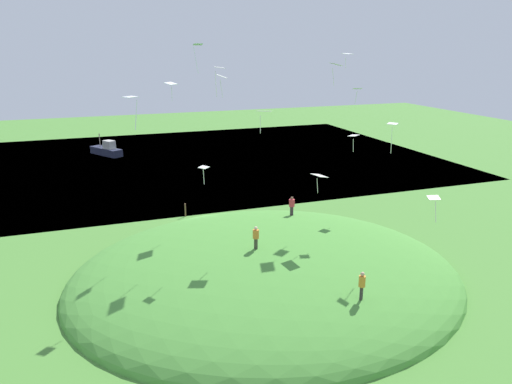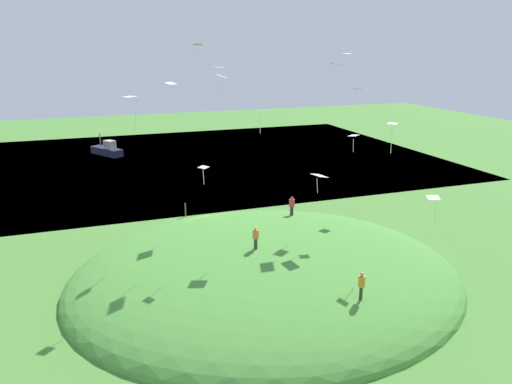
{
  "view_description": "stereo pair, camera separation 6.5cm",
  "coord_description": "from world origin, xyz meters",
  "px_view_note": "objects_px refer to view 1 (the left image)",
  "views": [
    {
      "loc": [
        41.63,
        -9.43,
        15.8
      ],
      "look_at": [
        5.19,
        3.7,
        4.39
      ],
      "focal_mm": 34.97,
      "sensor_mm": 36.0,
      "label": 1
    },
    {
      "loc": [
        41.65,
        -9.37,
        15.8
      ],
      "look_at": [
        5.19,
        3.7,
        4.39
      ],
      "focal_mm": 34.97,
      "sensor_mm": 36.0,
      "label": 2
    }
  ],
  "objects_px": {
    "kite_3": "(264,112)",
    "person_near_shore": "(292,204)",
    "kite_9": "(354,136)",
    "mooring_post": "(185,210)",
    "kite_2": "(131,100)",
    "kite_8": "(198,47)",
    "person_watching_kites": "(256,235)",
    "kite_0": "(434,200)",
    "kite_4": "(336,65)",
    "boat_on_lake": "(107,150)",
    "kite_6": "(204,169)",
    "kite_7": "(222,77)",
    "person_on_hilltop": "(362,282)",
    "kite_11": "(357,90)",
    "kite_5": "(392,127)",
    "kite_1": "(319,176)",
    "kite_13": "(347,54)",
    "kite_12": "(219,69)",
    "kite_10": "(171,84)"
  },
  "relations": [
    {
      "from": "kite_3",
      "to": "person_near_shore",
      "type": "bearing_deg",
      "value": 137.41
    },
    {
      "from": "kite_9",
      "to": "mooring_post",
      "type": "height_order",
      "value": "kite_9"
    },
    {
      "from": "kite_2",
      "to": "kite_8",
      "type": "distance_m",
      "value": 15.45
    },
    {
      "from": "kite_9",
      "to": "person_near_shore",
      "type": "bearing_deg",
      "value": -106.5
    },
    {
      "from": "person_watching_kites",
      "to": "kite_0",
      "type": "relative_size",
      "value": 1.16
    },
    {
      "from": "person_watching_kites",
      "to": "kite_4",
      "type": "distance_m",
      "value": 13.81
    },
    {
      "from": "boat_on_lake",
      "to": "kite_4",
      "type": "xyz_separation_m",
      "value": [
        43.28,
        14.38,
        13.68
      ]
    },
    {
      "from": "kite_6",
      "to": "kite_7",
      "type": "distance_m",
      "value": 10.72
    },
    {
      "from": "person_on_hilltop",
      "to": "mooring_post",
      "type": "bearing_deg",
      "value": 71.61
    },
    {
      "from": "kite_6",
      "to": "person_watching_kites",
      "type": "bearing_deg",
      "value": 83.87
    },
    {
      "from": "kite_11",
      "to": "kite_5",
      "type": "bearing_deg",
      "value": -8.1
    },
    {
      "from": "kite_11",
      "to": "kite_0",
      "type": "bearing_deg",
      "value": -10.65
    },
    {
      "from": "person_on_hilltop",
      "to": "kite_1",
      "type": "bearing_deg",
      "value": 52.53
    },
    {
      "from": "kite_7",
      "to": "kite_11",
      "type": "distance_m",
      "value": 10.5
    },
    {
      "from": "person_on_hilltop",
      "to": "kite_3",
      "type": "relative_size",
      "value": 1.08
    },
    {
      "from": "kite_2",
      "to": "kite_4",
      "type": "height_order",
      "value": "kite_4"
    },
    {
      "from": "boat_on_lake",
      "to": "kite_9",
      "type": "height_order",
      "value": "kite_9"
    },
    {
      "from": "kite_3",
      "to": "kite_13",
      "type": "xyz_separation_m",
      "value": [
        -3.7,
        8.29,
        3.66
      ]
    },
    {
      "from": "kite_0",
      "to": "kite_8",
      "type": "height_order",
      "value": "kite_8"
    },
    {
      "from": "kite_11",
      "to": "kite_7",
      "type": "bearing_deg",
      "value": -122.0
    },
    {
      "from": "kite_9",
      "to": "kite_6",
      "type": "bearing_deg",
      "value": -69.77
    },
    {
      "from": "person_on_hilltop",
      "to": "kite_8",
      "type": "xyz_separation_m",
      "value": [
        -15.6,
        -5.34,
        12.69
      ]
    },
    {
      "from": "boat_on_lake",
      "to": "kite_3",
      "type": "distance_m",
      "value": 47.01
    },
    {
      "from": "person_near_shore",
      "to": "mooring_post",
      "type": "distance_m",
      "value": 11.61
    },
    {
      "from": "person_near_shore",
      "to": "kite_4",
      "type": "height_order",
      "value": "kite_4"
    },
    {
      "from": "person_on_hilltop",
      "to": "kite_5",
      "type": "relative_size",
      "value": 0.87
    },
    {
      "from": "kite_12",
      "to": "kite_1",
      "type": "bearing_deg",
      "value": 49.97
    },
    {
      "from": "person_near_shore",
      "to": "kite_3",
      "type": "distance_m",
      "value": 10.53
    },
    {
      "from": "kite_3",
      "to": "kite_7",
      "type": "distance_m",
      "value": 7.24
    },
    {
      "from": "person_watching_kites",
      "to": "kite_7",
      "type": "relative_size",
      "value": 0.88
    },
    {
      "from": "kite_9",
      "to": "kite_2",
      "type": "bearing_deg",
      "value": -58.98
    },
    {
      "from": "person_watching_kites",
      "to": "person_near_shore",
      "type": "bearing_deg",
      "value": 118.4
    },
    {
      "from": "kite_8",
      "to": "kite_7",
      "type": "bearing_deg",
      "value": 113.62
    },
    {
      "from": "kite_7",
      "to": "kite_6",
      "type": "bearing_deg",
      "value": -23.43
    },
    {
      "from": "kite_6",
      "to": "kite_13",
      "type": "height_order",
      "value": "kite_13"
    },
    {
      "from": "kite_5",
      "to": "kite_13",
      "type": "relative_size",
      "value": 1.64
    },
    {
      "from": "boat_on_lake",
      "to": "kite_13",
      "type": "xyz_separation_m",
      "value": [
        41.34,
        16.4,
        14.4
      ]
    },
    {
      "from": "kite_0",
      "to": "kite_6",
      "type": "xyz_separation_m",
      "value": [
        -9.09,
        -10.34,
        0.49
      ]
    },
    {
      "from": "kite_6",
      "to": "kite_9",
      "type": "xyz_separation_m",
      "value": [
        -5.06,
        13.72,
        0.4
      ]
    },
    {
      "from": "kite_8",
      "to": "kite_9",
      "type": "bearing_deg",
      "value": 77.27
    },
    {
      "from": "person_on_hilltop",
      "to": "kite_10",
      "type": "xyz_separation_m",
      "value": [
        -11.23,
        -8.24,
        10.38
      ]
    },
    {
      "from": "kite_4",
      "to": "kite_7",
      "type": "height_order",
      "value": "kite_4"
    },
    {
      "from": "mooring_post",
      "to": "kite_3",
      "type": "bearing_deg",
      "value": 12.36
    },
    {
      "from": "kite_5",
      "to": "mooring_post",
      "type": "xyz_separation_m",
      "value": [
        -17.99,
        -10.04,
        -10.12
      ]
    },
    {
      "from": "kite_0",
      "to": "kite_9",
      "type": "height_order",
      "value": "kite_9"
    },
    {
      "from": "kite_1",
      "to": "kite_11",
      "type": "bearing_deg",
      "value": 127.93
    },
    {
      "from": "mooring_post",
      "to": "kite_6",
      "type": "bearing_deg",
      "value": -6.56
    },
    {
      "from": "kite_13",
      "to": "kite_0",
      "type": "bearing_deg",
      "value": -10.27
    },
    {
      "from": "boat_on_lake",
      "to": "kite_1",
      "type": "height_order",
      "value": "kite_1"
    },
    {
      "from": "person_near_shore",
      "to": "kite_12",
      "type": "bearing_deg",
      "value": -147.4
    }
  ]
}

